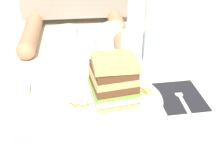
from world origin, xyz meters
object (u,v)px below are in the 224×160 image
(napkin_pink, at_px, (26,133))
(empty_tumbler_0, at_px, (113,34))
(napkin_dark, at_px, (180,96))
(knife, at_px, (52,112))
(water_bottle, at_px, (157,18))
(empty_tumbler_2, at_px, (87,50))
(sandwich, at_px, (113,80))
(empty_tumbler_1, at_px, (69,39))
(juice_glass, at_px, (132,48))
(fork, at_px, (183,100))
(main_plate, at_px, (113,102))

(napkin_pink, bearing_deg, empty_tumbler_0, 61.75)
(napkin_dark, height_order, napkin_pink, same)
(knife, distance_m, empty_tumbler_0, 0.44)
(knife, height_order, napkin_pink, same)
(knife, distance_m, water_bottle, 0.43)
(knife, relative_size, empty_tumbler_2, 2.22)
(sandwich, xyz_separation_m, water_bottle, (0.16, 0.23, 0.07))
(water_bottle, xyz_separation_m, empty_tumbler_1, (-0.28, 0.10, -0.10))
(juice_glass, bearing_deg, fork, -67.19)
(knife, bearing_deg, fork, 1.82)
(empty_tumbler_1, bearing_deg, empty_tumbler_0, 16.02)
(juice_glass, bearing_deg, empty_tumbler_1, 153.30)
(sandwich, bearing_deg, napkin_pink, -156.78)
(napkin_dark, relative_size, juice_glass, 1.43)
(empty_tumbler_1, height_order, empty_tumbler_2, empty_tumbler_2)
(napkin_dark, xyz_separation_m, knife, (-0.34, -0.03, 0.00))
(fork, relative_size, empty_tumbler_1, 1.93)
(knife, bearing_deg, water_bottle, 37.84)
(napkin_dark, bearing_deg, water_bottle, 96.07)
(main_plate, relative_size, fork, 1.54)
(napkin_dark, bearing_deg, main_plate, -174.98)
(water_bottle, relative_size, napkin_pink, 3.66)
(sandwich, distance_m, fork, 0.20)
(juice_glass, xyz_separation_m, water_bottle, (0.08, -0.00, 0.10))
(napkin_dark, distance_m, empty_tumbler_2, 0.33)
(main_plate, distance_m, empty_tumbler_1, 0.35)
(empty_tumbler_0, bearing_deg, knife, -116.66)
(sandwich, relative_size, empty_tumbler_1, 1.48)
(empty_tumbler_2, bearing_deg, sandwich, -76.23)
(sandwich, xyz_separation_m, napkin_dark, (0.18, 0.02, -0.07))
(sandwich, bearing_deg, main_plate, -150.37)
(empty_tumbler_0, bearing_deg, empty_tumbler_2, -125.73)
(empty_tumbler_0, height_order, empty_tumbler_2, empty_tumbler_2)
(empty_tumbler_2, bearing_deg, empty_tumbler_1, 122.63)
(napkin_dark, height_order, fork, fork)
(fork, xyz_separation_m, empty_tumbler_1, (-0.30, 0.34, 0.04))
(fork, bearing_deg, empty_tumbler_1, 131.74)
(sandwich, bearing_deg, empty_tumbler_1, 109.57)
(main_plate, bearing_deg, knife, -173.78)
(sandwich, xyz_separation_m, juice_glass, (0.08, 0.23, -0.03))
(sandwich, distance_m, empty_tumbler_1, 0.35)
(knife, bearing_deg, juice_glass, 45.65)
(fork, bearing_deg, empty_tumbler_2, 134.63)
(empty_tumbler_2, bearing_deg, juice_glass, -3.65)
(main_plate, relative_size, empty_tumbler_2, 2.84)
(fork, bearing_deg, napkin_dark, 91.26)
(sandwich, bearing_deg, empty_tumbler_0, 83.82)
(juice_glass, bearing_deg, main_plate, -110.24)
(napkin_dark, height_order, juice_glass, juice_glass)
(sandwich, relative_size, knife, 0.64)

